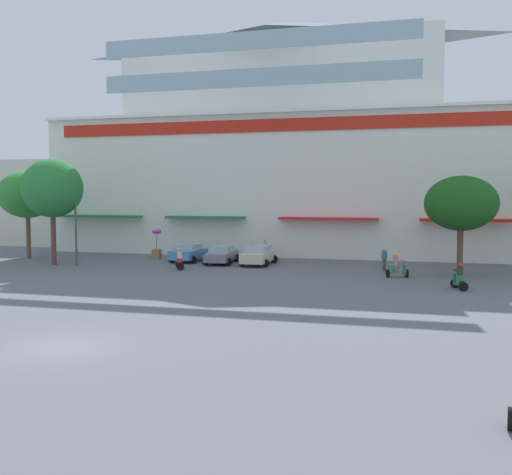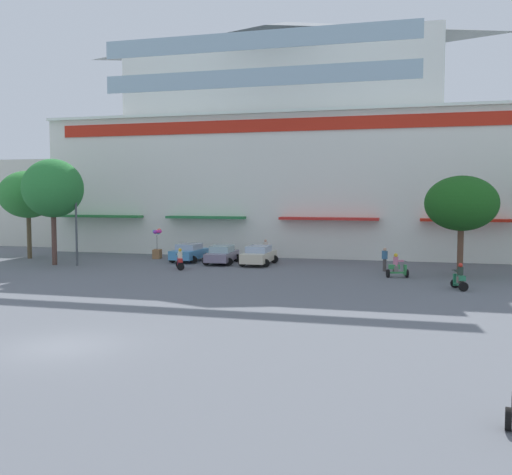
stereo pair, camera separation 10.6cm
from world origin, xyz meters
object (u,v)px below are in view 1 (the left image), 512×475
object	(u,v)px
scooter_rider_1	(459,279)
parked_car_0	(189,252)
parked_car_2	(258,255)
pedestrian_0	(384,258)
pedestrian_1	(265,248)
balloon_vendor_cart	(157,246)
streetlamp_near	(76,215)
plaza_tree_0	(52,189)
plaza_tree_1	(461,204)
scooter_rider_2	(397,268)
scooter_rider_5	(180,261)
plaza_tree_2	(27,195)
parked_car_1	(222,254)

from	to	relation	value
scooter_rider_1	parked_car_0	bearing A→B (deg)	155.51
parked_car_0	parked_car_2	bearing A→B (deg)	-6.52
pedestrian_0	scooter_rider_1	bearing A→B (deg)	-57.35
parked_car_0	pedestrian_1	bearing A→B (deg)	23.45
balloon_vendor_cart	streetlamp_near	bearing A→B (deg)	-121.71
plaza_tree_0	plaza_tree_1	world-z (taller)	plaza_tree_0
scooter_rider_2	scooter_rider_5	distance (m)	14.93
plaza_tree_1	pedestrian_0	distance (m)	6.27
parked_car_0	scooter_rider_2	distance (m)	16.86
plaza_tree_2	scooter_rider_1	xyz separation A→B (m)	(33.21, -7.59, -4.65)
pedestrian_0	plaza_tree_0	bearing A→B (deg)	-173.74
scooter_rider_1	streetlamp_near	bearing A→B (deg)	170.88
plaza_tree_0	scooter_rider_1	xyz separation A→B (m)	(28.59, -4.25, -5.10)
parked_car_2	scooter_rider_2	size ratio (longest dim) A/B	2.80
plaza_tree_1	scooter_rider_5	size ratio (longest dim) A/B	4.28
plaza_tree_1	parked_car_0	size ratio (longest dim) A/B	1.67
parked_car_2	scooter_rider_1	size ratio (longest dim) A/B	2.88
plaza_tree_0	scooter_rider_2	world-z (taller)	plaza_tree_0
plaza_tree_1	balloon_vendor_cart	size ratio (longest dim) A/B	2.62
plaza_tree_1	balloon_vendor_cart	xyz separation A→B (m)	(-23.38, 4.79, -3.65)
balloon_vendor_cart	scooter_rider_1	bearing A→B (deg)	-24.17
plaza_tree_0	plaza_tree_2	bearing A→B (deg)	144.12
plaza_tree_0	parked_car_2	bearing A→B (deg)	15.17
plaza_tree_0	pedestrian_1	size ratio (longest dim) A/B	4.72
parked_car_1	scooter_rider_5	size ratio (longest dim) A/B	2.86
plaza_tree_1	plaza_tree_0	bearing A→B (deg)	-177.47
parked_car_2	pedestrian_0	distance (m)	9.44
plaza_tree_1	parked_car_2	world-z (taller)	plaza_tree_1
scooter_rider_5	balloon_vendor_cart	distance (m)	7.65
plaza_tree_2	plaza_tree_0	bearing A→B (deg)	-35.88
scooter_rider_5	pedestrian_1	xyz separation A→B (m)	(4.40, 7.19, 0.33)
parked_car_0	pedestrian_1	size ratio (longest dim) A/B	2.32
parked_car_0	balloon_vendor_cart	bearing A→B (deg)	157.76
plaza_tree_0	parked_car_2	xyz separation A→B (m)	(14.83, 4.02, -4.99)
plaza_tree_2	streetlamp_near	bearing A→B (deg)	-26.93
parked_car_0	scooter_rider_5	distance (m)	4.91
scooter_rider_2	pedestrian_1	world-z (taller)	pedestrian_1
plaza_tree_1	scooter_rider_1	distance (m)	6.88
plaza_tree_0	scooter_rider_5	world-z (taller)	plaza_tree_0
scooter_rider_5	parked_car_2	bearing A→B (deg)	41.15
scooter_rider_1	pedestrian_1	xyz separation A→B (m)	(-14.02, 11.38, 0.32)
pedestrian_1	parked_car_1	bearing A→B (deg)	-131.01
pedestrian_1	balloon_vendor_cart	distance (m)	9.03
parked_car_0	parked_car_1	world-z (taller)	parked_car_0
parked_car_0	pedestrian_0	bearing A→B (deg)	-7.65
plaza_tree_1	pedestrian_1	distance (m)	16.01
plaza_tree_0	scooter_rider_2	bearing A→B (deg)	-0.45
scooter_rider_5	streetlamp_near	xyz separation A→B (m)	(-8.28, 0.10, 3.18)
plaza_tree_1	streetlamp_near	world-z (taller)	plaza_tree_1
scooter_rider_2	streetlamp_near	world-z (taller)	streetlamp_near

